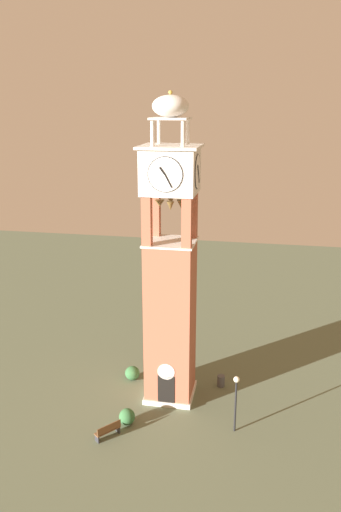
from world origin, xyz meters
The scene contains 7 objects.
ground centered at (0.00, 0.00, 0.00)m, with size 80.00×80.00×0.00m, color #5B664C.
clock_tower centered at (0.00, 0.00, 8.25)m, with size 3.54×3.54×19.58m.
park_bench centered at (-2.74, -5.19, 0.48)m, with size 1.36×1.51×0.95m.
lamp_post centered at (4.52, -3.14, 2.56)m, with size 0.36×0.36×3.66m.
trash_bin centered at (3.24, 1.72, 0.40)m, with size 0.52×0.52×0.80m, color #4C4C51.
shrub_near_entry centered at (-2.00, -3.72, 0.51)m, with size 0.98×0.98×1.03m, color #336638.
shrub_left_of_tower centered at (-3.04, 1.43, 0.49)m, with size 1.03×1.03×0.98m, color #336638.
Camera 1 is at (5.66, -29.50, 18.94)m, focal length 35.57 mm.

